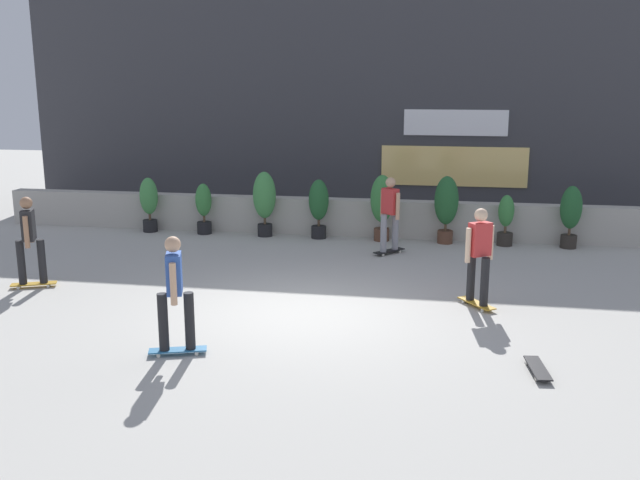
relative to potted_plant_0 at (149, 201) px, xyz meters
name	(u,v)px	position (x,y,z in m)	size (l,w,h in m)	color
ground_plane	(304,313)	(5.07, -5.55, -0.78)	(48.00, 48.00, 0.00)	#B2AFA8
planter_wall	(352,217)	(5.07, 0.45, -0.33)	(18.00, 0.40, 0.90)	#B2ADA3
building_backdrop	(371,97)	(5.07, 4.45, 2.47)	(20.00, 2.08, 6.50)	#38383D
potted_plant_0	(149,201)	(0.00, 0.00, 0.00)	(0.45, 0.45, 1.37)	black
potted_plant_1	(204,207)	(1.43, 0.00, -0.09)	(0.39, 0.39, 1.26)	black
potted_plant_2	(264,199)	(2.98, 0.00, 0.15)	(0.56, 0.56, 1.59)	black
potted_plant_3	(319,205)	(4.32, 0.00, 0.05)	(0.48, 0.48, 1.43)	black
potted_plant_4	(382,202)	(5.84, 0.00, 0.15)	(0.55, 0.55, 1.57)	brown
potted_plant_5	(446,204)	(7.34, 0.00, 0.15)	(0.55, 0.55, 1.58)	brown
potted_plant_6	(506,219)	(8.70, 0.00, -0.16)	(0.36, 0.36, 1.18)	#2D2823
potted_plant_7	(571,213)	(10.11, 0.00, 0.04)	(0.48, 0.48, 1.43)	#2D2823
skater_far_right	(175,290)	(3.67, -7.59, 0.16)	(0.82, 0.54, 1.70)	#266699
skater_by_wall_right	(390,212)	(6.13, -1.27, 0.16)	(0.67, 0.74, 1.70)	black
skater_by_wall_left	(29,238)	(-0.16, -4.97, 0.16)	(0.82, 0.52, 1.70)	#BF8C26
skater_foreground	(479,253)	(7.88, -4.71, 0.16)	(0.63, 0.76, 1.70)	#BF8C26
skateboard_near_camera	(538,368)	(8.56, -7.37, -0.72)	(0.29, 0.82, 0.08)	black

